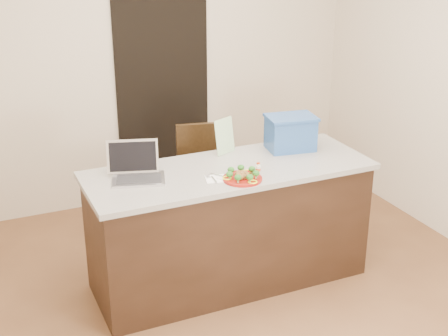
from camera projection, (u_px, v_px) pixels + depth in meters
name	position (u px, v px, depth m)	size (l,w,h in m)	color
ground	(243.00, 296.00, 4.56)	(4.00, 4.00, 0.00)	brown
room_shell	(246.00, 79.00, 3.96)	(4.00, 4.00, 4.00)	white
doorway	(163.00, 96.00, 5.91)	(0.90, 0.02, 2.00)	black
island	(229.00, 225.00, 4.60)	(2.06, 0.76, 0.92)	black
plate	(242.00, 178.00, 4.22)	(0.27, 0.27, 0.02)	maroon
meatballs	(242.00, 175.00, 4.21)	(0.11, 0.11, 0.04)	brown
broccoli	(242.00, 173.00, 4.21)	(0.23, 0.23, 0.04)	#1A5316
pepper_rings	(242.00, 177.00, 4.22)	(0.24, 0.24, 0.01)	#F0FF1A
napkin	(216.00, 179.00, 4.24)	(0.13, 0.13, 0.01)	white
fork	(212.00, 178.00, 4.24)	(0.04, 0.15, 0.00)	silver
knife	(221.00, 178.00, 4.23)	(0.07, 0.17, 0.01)	white
yogurt_bottle	(258.00, 168.00, 4.34)	(0.04, 0.04, 0.07)	silver
laptop	(136.00, 168.00, 4.24)	(0.41, 0.37, 0.25)	silver
leaflet	(225.00, 136.00, 4.66)	(0.19, 0.00, 0.27)	white
blue_box	(290.00, 133.00, 4.74)	(0.40, 0.32, 0.26)	#285093
chair	(208.00, 175.00, 5.23)	(0.52, 0.53, 0.99)	#33200F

